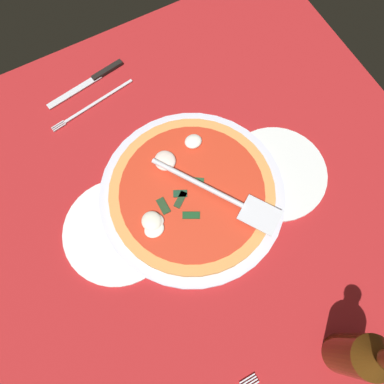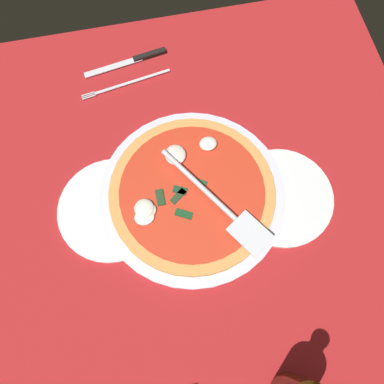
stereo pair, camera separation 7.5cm
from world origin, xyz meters
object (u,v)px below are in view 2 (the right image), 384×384
object	(u,v)px
pizza	(191,192)
place_setting_far	(130,72)
dinner_plate_left	(112,209)
dinner_plate_right	(281,197)
pizza_server	(217,202)

from	to	relation	value
pizza	place_setting_far	xyz separation A→B (cm)	(-7.44, 31.14, -1.75)
dinner_plate_left	pizza	bearing A→B (deg)	-0.63
dinner_plate_right	pizza_server	size ratio (longest dim) A/B	0.86
dinner_plate_left	dinner_plate_right	world-z (taller)	same
pizza	pizza_server	distance (cm)	6.12
dinner_plate_left	pizza_server	size ratio (longest dim) A/B	0.88
pizza_server	dinner_plate_right	bearing A→B (deg)	55.58
dinner_plate_right	place_setting_far	xyz separation A→B (cm)	(-24.74, 35.19, -0.14)
dinner_plate_right	pizza_server	bearing A→B (deg)	178.60
dinner_plate_left	dinner_plate_right	bearing A→B (deg)	-7.32
dinner_plate_right	pizza_server	distance (cm)	13.73
dinner_plate_left	pizza_server	world-z (taller)	pizza_server
pizza_server	place_setting_far	bearing A→B (deg)	165.42
dinner_plate_right	pizza	bearing A→B (deg)	166.82
pizza	pizza_server	world-z (taller)	pizza_server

